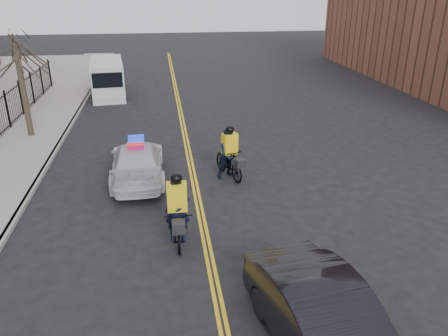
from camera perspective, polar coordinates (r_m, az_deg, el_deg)
ground at (r=13.85m, az=-2.67°, el=-7.94°), size 120.00×120.00×0.00m
center_line_left at (r=21.09m, az=-5.12°, el=3.19°), size 0.10×60.00×0.01m
center_line_right at (r=21.10m, az=-4.69°, el=3.21°), size 0.10×60.00×0.01m
sidewalk at (r=22.00m, az=-24.80°, el=2.13°), size 3.00×60.00×0.15m
curb at (r=21.61m, az=-21.00°, el=2.39°), size 0.20×60.00×0.15m
street_tree at (r=23.06m, az=-25.21°, el=11.93°), size 3.20×3.20×4.80m
police_cruiser at (r=17.31m, az=-11.23°, el=0.86°), size 2.12×4.98×1.59m
dark_sedan at (r=9.41m, az=13.28°, el=-19.58°), size 2.54×5.26×1.66m
cargo_van at (r=31.15m, az=-14.93°, el=11.18°), size 2.60×5.80×2.35m
cyclist_near at (r=12.97m, az=-6.03°, el=-6.47°), size 0.82×2.24×2.18m
cyclist_far at (r=17.06m, az=0.75°, el=1.41°), size 1.26×2.18×2.12m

